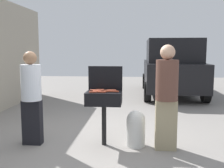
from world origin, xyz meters
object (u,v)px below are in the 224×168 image
Objects in this scene: hot_dog_6 at (115,91)px; hot_dog_10 at (93,92)px; person_left at (31,94)px; hot_dog_7 at (97,91)px; parked_minivan at (171,67)px; hot_dog_4 at (100,90)px; hot_dog_8 at (114,91)px; hot_dog_5 at (101,90)px; hot_dog_12 at (99,91)px; hot_dog_3 at (110,90)px; person_right at (167,94)px; hot_dog_2 at (112,90)px; hot_dog_13 at (102,92)px; hot_dog_0 at (94,90)px; hot_dog_11 at (107,91)px; hot_dog_1 at (108,91)px; propane_tank at (136,128)px; hot_dog_9 at (97,91)px.

hot_dog_10 is (-0.36, -0.10, 0.00)m from hot_dog_6.
person_left is at bearing 176.53° from hot_dog_10.
hot_dog_7 is 5.89m from parked_minivan.
hot_dog_8 is (0.25, -0.14, 0.00)m from hot_dog_4.
hot_dog_8 is at bearing -18.45° from hot_dog_5.
person_left is at bearing -174.55° from hot_dog_12.
hot_dog_8 is at bearing -50.61° from hot_dog_3.
person_right is at bearing -9.50° from hot_dog_5.
parked_minivan reaches higher than person_right.
hot_dog_2 and hot_dog_13 have the same top height.
hot_dog_0 is 0.16m from hot_dog_7.
hot_dog_10 is at bearing -156.89° from hot_dog_11.
person_left is (-1.41, -0.06, -0.07)m from hot_dog_8.
hot_dog_10 is at bearing -164.96° from hot_dog_6.
hot_dog_4 is at bearing 150.21° from hot_dog_1.
hot_dog_4 is (0.11, 0.05, 0.00)m from hot_dog_0.
hot_dog_3 is 0.18m from hot_dog_4.
hot_dog_0 is 1.00× the size of hot_dog_10.
hot_dog_4 is 1.00× the size of hot_dog_8.
hot_dog_5 reaches higher than propane_tank.
hot_dog_13 is (-0.08, -0.17, 0.00)m from hot_dog_1.
hot_dog_4 is 0.03× the size of parked_minivan.
hot_dog_1 is at bearing 92.21° from hot_dog_11.
hot_dog_8 is (0.07, -0.09, 0.00)m from hot_dog_3.
hot_dog_10 is 0.03× the size of parked_minivan.
hot_dog_3 is at bearing 129.39° from hot_dog_8.
hot_dog_9 is 1.12m from person_left.
parked_minivan is at bearing 70.82° from hot_dog_5.
hot_dog_12 is at bearing 3.19° from person_right.
hot_dog_10 is 0.08× the size of person_left.
hot_dog_7 is 0.11m from hot_dog_12.
hot_dog_1 is 0.16m from hot_dog_6.
hot_dog_9 is at bearing 169.71° from hot_dog_11.
hot_dog_2 is 0.05m from hot_dog_3.
person_left is (-1.34, -0.15, -0.07)m from hot_dog_3.
hot_dog_2 is 1.00× the size of hot_dog_13.
hot_dog_3 is 1.00× the size of hot_dog_10.
hot_dog_7 is 1.00× the size of hot_dog_12.
parked_minivan is (1.91, 5.36, 0.08)m from hot_dog_4.
person_left reaches higher than hot_dog_10.
hot_dog_6 is at bearing -0.86° from hot_dog_11.
hot_dog_10 is 5.97m from parked_minivan.
parked_minivan reaches higher than hot_dog_10.
hot_dog_2 is 0.21× the size of propane_tank.
hot_dog_10 and hot_dog_12 have the same top height.
hot_dog_11 is at bearing -176.20° from propane_tank.
parked_minivan reaches higher than hot_dog_5.
hot_dog_8 is 1.00× the size of hot_dog_10.
hot_dog_6 is (0.25, -0.11, 0.00)m from hot_dog_5.
hot_dog_7 is 0.09m from hot_dog_10.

